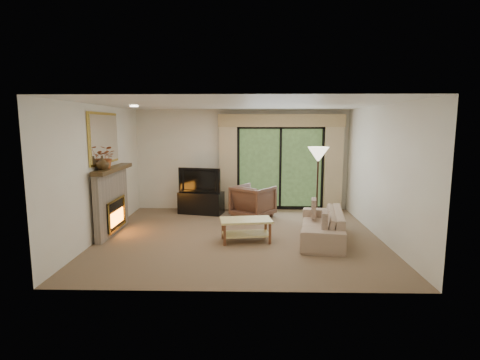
{
  "coord_description": "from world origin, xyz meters",
  "views": [
    {
      "loc": [
        0.18,
        -7.25,
        2.23
      ],
      "look_at": [
        0.0,
        0.3,
        1.1
      ],
      "focal_mm": 28.0,
      "sensor_mm": 36.0,
      "label": 1
    }
  ],
  "objects_px": {
    "coffee_table": "(246,230)",
    "media_console": "(201,203)",
    "armchair": "(253,201)",
    "sofa": "(322,225)"
  },
  "relations": [
    {
      "from": "media_console",
      "to": "armchair",
      "type": "xyz_separation_m",
      "value": [
        1.3,
        -0.4,
        0.12
      ]
    },
    {
      "from": "media_console",
      "to": "armchair",
      "type": "height_order",
      "value": "armchair"
    },
    {
      "from": "armchair",
      "to": "sofa",
      "type": "bearing_deg",
      "value": 163.47
    },
    {
      "from": "sofa",
      "to": "coffee_table",
      "type": "bearing_deg",
      "value": -73.87
    },
    {
      "from": "media_console",
      "to": "armchair",
      "type": "relative_size",
      "value": 1.26
    },
    {
      "from": "armchair",
      "to": "coffee_table",
      "type": "relative_size",
      "value": 0.89
    },
    {
      "from": "armchair",
      "to": "sofa",
      "type": "height_order",
      "value": "armchair"
    },
    {
      "from": "coffee_table",
      "to": "media_console",
      "type": "bearing_deg",
      "value": 108.71
    },
    {
      "from": "sofa",
      "to": "coffee_table",
      "type": "height_order",
      "value": "sofa"
    },
    {
      "from": "sofa",
      "to": "media_console",
      "type": "bearing_deg",
      "value": -118.85
    }
  ]
}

